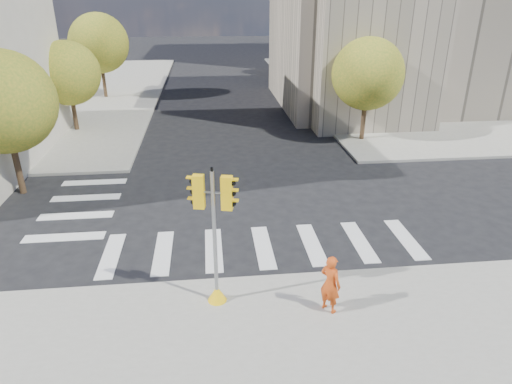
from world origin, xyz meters
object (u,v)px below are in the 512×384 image
Objects in this scene: lamp_far at (310,36)px; traffic_signal at (215,249)px; photographer at (330,284)px; lamp_near at (356,56)px.

lamp_far is 34.66m from traffic_signal.
lamp_far reaches higher than photographer.
photographer is (3.16, -0.78, -0.88)m from traffic_signal.
traffic_signal is (-9.86, -33.13, -2.66)m from lamp_far.
lamp_far is at bearing -51.78° from photographer.
photographer is at bearing -0.83° from traffic_signal.
traffic_signal is (-9.86, -19.13, -2.66)m from lamp_near.
lamp_near is 1.00× the size of lamp_far.
lamp_near is 4.57× the size of photographer.
lamp_near is 21.30m from photographer.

